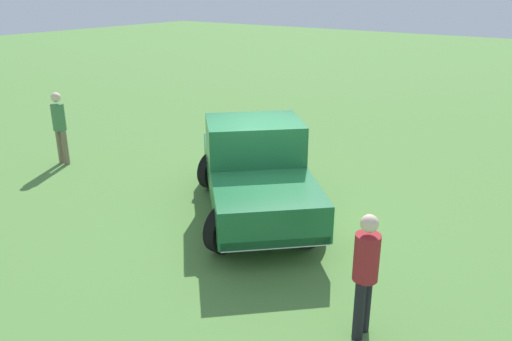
{
  "coord_description": "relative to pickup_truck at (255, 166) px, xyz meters",
  "views": [
    {
      "loc": [
        7.46,
        5.19,
        4.31
      ],
      "look_at": [
        -0.03,
        -0.19,
        0.9
      ],
      "focal_mm": 35.59,
      "sensor_mm": 36.0,
      "label": 1
    }
  ],
  "objects": [
    {
      "name": "person_visitor",
      "position": [
        2.33,
        3.37,
        0.02
      ],
      "size": [
        0.34,
        0.32,
        1.72
      ],
      "rotation": [
        0.0,
        0.0,
        1.58
      ],
      "color": "black",
      "rests_on": "ground_plane"
    },
    {
      "name": "person_bystander",
      "position": [
        0.52,
        -5.61,
        0.09
      ],
      "size": [
        0.34,
        0.34,
        1.82
      ],
      "rotation": [
        0.0,
        0.0,
        3.22
      ],
      "color": "#7A6B51",
      "rests_on": "ground_plane"
    },
    {
      "name": "pickup_truck",
      "position": [
        0.0,
        0.0,
        0.0
      ],
      "size": [
        4.51,
        4.43,
        1.83
      ],
      "rotation": [
        0.0,
        0.0,
        0.76
      ],
      "color": "black",
      "rests_on": "ground_plane"
    },
    {
      "name": "ground_plane",
      "position": [
        0.11,
        0.27,
        -0.95
      ],
      "size": [
        80.0,
        80.0,
        0.0
      ],
      "primitive_type": "plane",
      "color": "#54843D"
    }
  ]
}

